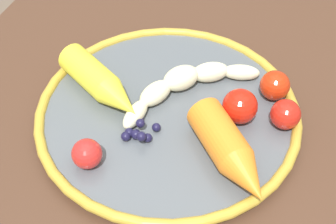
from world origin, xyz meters
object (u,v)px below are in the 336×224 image
at_px(banana, 184,84).
at_px(blueberry_pile, 139,131).
at_px(plate, 168,114).
at_px(tomato_far, 87,154).
at_px(carrot_yellow, 102,84).
at_px(tomato_mid, 285,114).
at_px(tomato_near, 240,106).
at_px(tomato_extra, 275,85).
at_px(dining_table, 189,215).
at_px(carrot_orange, 231,153).

xyz_separation_m(banana, blueberry_pile, (0.08, -0.02, -0.00)).
distance_m(plate, tomato_far, 0.11).
relative_size(carrot_yellow, blueberry_pile, 3.22).
relative_size(plate, tomato_mid, 8.95).
distance_m(carrot_yellow, tomato_mid, 0.22).
bearing_deg(tomato_mid, plate, -77.91).
height_order(tomato_near, tomato_far, tomato_near).
bearing_deg(tomato_extra, tomato_far, -43.88).
bearing_deg(tomato_far, blueberry_pile, 147.43).
bearing_deg(tomato_near, dining_table, -25.34).
relative_size(carrot_orange, tomato_far, 3.67).
bearing_deg(tomato_far, dining_table, 116.81).
bearing_deg(carrot_orange, tomato_extra, 169.82).
relative_size(tomato_near, tomato_far, 1.24).
bearing_deg(tomato_extra, tomato_mid, 27.25).
relative_size(banana, tomato_far, 4.60).
relative_size(blueberry_pile, tomato_mid, 1.18).
relative_size(plate, blueberry_pile, 7.60).
height_order(banana, tomato_mid, tomato_mid).
bearing_deg(blueberry_pile, tomato_far, -32.57).
height_order(banana, tomato_near, tomato_near).
bearing_deg(plate, banana, 171.07).
bearing_deg(banana, tomato_mid, 84.62).
height_order(dining_table, tomato_extra, tomato_extra).
relative_size(plate, tomato_far, 9.51).
distance_m(dining_table, tomato_near, 0.16).
height_order(banana, carrot_orange, carrot_orange).
bearing_deg(banana, carrot_yellow, -65.48).
bearing_deg(tomato_extra, dining_table, -27.64).
bearing_deg(blueberry_pile, tomato_mid, 116.03).
height_order(tomato_near, tomato_extra, tomato_near).
bearing_deg(banana, blueberry_pile, -16.00).
xyz_separation_m(plate, tomato_mid, (-0.03, 0.13, 0.02)).
distance_m(tomato_mid, tomato_far, 0.22).
distance_m(carrot_yellow, blueberry_pile, 0.08).
height_order(carrot_orange, blueberry_pile, carrot_orange).
xyz_separation_m(dining_table, blueberry_pile, (-0.00, -0.07, 0.13)).
relative_size(tomato_mid, tomato_far, 1.06).
xyz_separation_m(carrot_orange, carrot_yellow, (-0.05, -0.17, -0.00)).
xyz_separation_m(blueberry_pile, tomato_near, (-0.06, 0.10, 0.01)).
xyz_separation_m(banana, tomato_extra, (-0.03, 0.10, 0.01)).
bearing_deg(tomato_extra, carrot_yellow, -69.95).
distance_m(dining_table, plate, 0.14).
bearing_deg(tomato_extra, carrot_orange, -10.18).
bearing_deg(carrot_orange, tomato_far, -70.07).
xyz_separation_m(dining_table, carrot_orange, (-0.00, 0.04, 0.15)).
height_order(tomato_mid, tomato_extra, tomato_extra).
distance_m(banana, tomato_extra, 0.11).
height_order(tomato_far, tomato_extra, tomato_extra).
xyz_separation_m(dining_table, carrot_yellow, (-0.05, -0.13, 0.14)).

